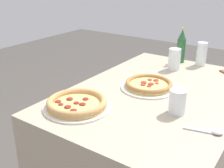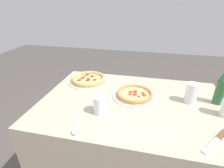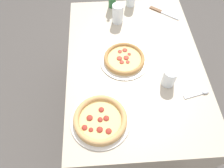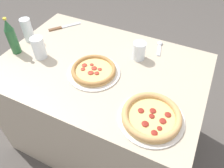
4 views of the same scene
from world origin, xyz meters
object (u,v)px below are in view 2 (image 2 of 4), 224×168
object	(u,v)px
pizza_salami	(135,94)
pizza_pepperoni	(89,79)
knife	(217,140)
glass_water	(191,94)
beer_bottle	(221,88)
glass_cola	(100,105)
spoon	(76,128)

from	to	relation	value
pizza_salami	pizza_pepperoni	world-z (taller)	pizza_pepperoni
pizza_salami	knife	bearing A→B (deg)	142.94
glass_water	beer_bottle	distance (m)	0.18
pizza_pepperoni	knife	xyz separation A→B (m)	(-0.83, 0.49, -0.02)
glass_water	knife	xyz separation A→B (m)	(-0.07, 0.34, -0.06)
pizza_pepperoni	beer_bottle	xyz separation A→B (m)	(-0.93, 0.12, 0.09)
glass_cola	spoon	world-z (taller)	glass_cola
pizza_pepperoni	spoon	bearing A→B (deg)	103.11
beer_bottle	knife	world-z (taller)	beer_bottle
pizza_pepperoni	knife	size ratio (longest dim) A/B	1.57
glass_cola	knife	bearing A→B (deg)	171.33
pizza_pepperoni	beer_bottle	distance (m)	0.94
glass_cola	pizza_pepperoni	bearing A→B (deg)	-61.62
glass_cola	beer_bottle	world-z (taller)	beer_bottle
glass_cola	beer_bottle	bearing A→B (deg)	-159.03
glass_cola	spoon	distance (m)	0.20
pizza_pepperoni	glass_cola	xyz separation A→B (m)	(-0.22, 0.40, 0.03)
pizza_pepperoni	glass_cola	world-z (taller)	glass_cola
pizza_pepperoni	glass_cola	bearing A→B (deg)	118.38
beer_bottle	knife	size ratio (longest dim) A/B	1.18
glass_cola	glass_water	bearing A→B (deg)	-155.58
beer_bottle	pizza_pepperoni	bearing A→B (deg)	-7.59
beer_bottle	knife	distance (m)	0.40
glass_water	knife	bearing A→B (deg)	101.83
pizza_pepperoni	glass_water	world-z (taller)	glass_water
pizza_salami	glass_water	distance (m)	0.37
pizza_salami	pizza_pepperoni	distance (m)	0.43
glass_water	beer_bottle	size ratio (longest dim) A/B	0.57
glass_water	beer_bottle	bearing A→B (deg)	-171.15
glass_water	beer_bottle	xyz separation A→B (m)	(-0.17, -0.03, 0.05)
pizza_salami	spoon	xyz separation A→B (m)	(0.26, 0.41, -0.01)
pizza_salami	spoon	distance (m)	0.49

